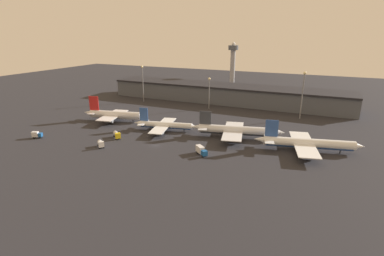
{
  "coord_description": "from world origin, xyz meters",
  "views": [
    {
      "loc": [
        71.39,
        -114.51,
        51.57
      ],
      "look_at": [
        12.27,
        15.39,
        6.0
      ],
      "focal_mm": 28.0,
      "sensor_mm": 36.0,
      "label": 1
    }
  ],
  "objects_px": {
    "airplane_1": "(165,125)",
    "service_vehicle_1": "(117,135)",
    "service_vehicle_0": "(37,135)",
    "airplane_0": "(115,115)",
    "airplane_2": "(236,130)",
    "airplane_3": "(307,143)",
    "service_vehicle_2": "(201,150)",
    "service_vehicle_3": "(101,144)",
    "control_tower": "(233,63)"
  },
  "relations": [
    {
      "from": "airplane_1",
      "to": "service_vehicle_1",
      "type": "height_order",
      "value": "airplane_1"
    },
    {
      "from": "service_vehicle_0",
      "to": "airplane_0",
      "type": "bearing_deg",
      "value": 44.81
    },
    {
      "from": "airplane_2",
      "to": "airplane_0",
      "type": "bearing_deg",
      "value": 167.47
    },
    {
      "from": "airplane_3",
      "to": "service_vehicle_2",
      "type": "height_order",
      "value": "airplane_3"
    },
    {
      "from": "service_vehicle_3",
      "to": "control_tower",
      "type": "relative_size",
      "value": 0.12
    },
    {
      "from": "airplane_3",
      "to": "control_tower",
      "type": "xyz_separation_m",
      "value": [
        -76.56,
        132.31,
        21.53
      ]
    },
    {
      "from": "service_vehicle_3",
      "to": "airplane_1",
      "type": "bearing_deg",
      "value": 106.08
    },
    {
      "from": "service_vehicle_2",
      "to": "service_vehicle_3",
      "type": "height_order",
      "value": "service_vehicle_2"
    },
    {
      "from": "airplane_3",
      "to": "airplane_1",
      "type": "bearing_deg",
      "value": 166.81
    },
    {
      "from": "service_vehicle_3",
      "to": "airplane_3",
      "type": "bearing_deg",
      "value": 60.78
    },
    {
      "from": "service_vehicle_1",
      "to": "service_vehicle_2",
      "type": "distance_m",
      "value": 47.74
    },
    {
      "from": "airplane_3",
      "to": "service_vehicle_1",
      "type": "distance_m",
      "value": 92.41
    },
    {
      "from": "service_vehicle_3",
      "to": "service_vehicle_0",
      "type": "bearing_deg",
      "value": -135.73
    },
    {
      "from": "airplane_3",
      "to": "service_vehicle_1",
      "type": "height_order",
      "value": "airplane_3"
    },
    {
      "from": "service_vehicle_2",
      "to": "service_vehicle_1",
      "type": "bearing_deg",
      "value": -142.89
    },
    {
      "from": "airplane_2",
      "to": "service_vehicle_2",
      "type": "bearing_deg",
      "value": -118.47
    },
    {
      "from": "airplane_0",
      "to": "airplane_2",
      "type": "xyz_separation_m",
      "value": [
        76.25,
        1.07,
        -0.02
      ]
    },
    {
      "from": "service_vehicle_0",
      "to": "service_vehicle_3",
      "type": "xyz_separation_m",
      "value": [
        38.54,
        3.41,
        -0.07
      ]
    },
    {
      "from": "service_vehicle_2",
      "to": "airplane_3",
      "type": "bearing_deg",
      "value": 68.95
    },
    {
      "from": "airplane_0",
      "to": "service_vehicle_1",
      "type": "relative_size",
      "value": 5.93
    },
    {
      "from": "service_vehicle_3",
      "to": "service_vehicle_1",
      "type": "bearing_deg",
      "value": 134.01
    },
    {
      "from": "service_vehicle_2",
      "to": "control_tower",
      "type": "bearing_deg",
      "value": 142.08
    },
    {
      "from": "airplane_2",
      "to": "service_vehicle_2",
      "type": "distance_m",
      "value": 29.23
    },
    {
      "from": "airplane_0",
      "to": "service_vehicle_3",
      "type": "distance_m",
      "value": 44.41
    },
    {
      "from": "service_vehicle_1",
      "to": "airplane_3",
      "type": "bearing_deg",
      "value": 52.41
    },
    {
      "from": "airplane_2",
      "to": "airplane_3",
      "type": "height_order",
      "value": "airplane_3"
    },
    {
      "from": "airplane_0",
      "to": "airplane_1",
      "type": "relative_size",
      "value": 1.13
    },
    {
      "from": "service_vehicle_0",
      "to": "service_vehicle_2",
      "type": "distance_m",
      "value": 86.38
    },
    {
      "from": "service_vehicle_1",
      "to": "service_vehicle_3",
      "type": "height_order",
      "value": "service_vehicle_1"
    },
    {
      "from": "airplane_0",
      "to": "airplane_2",
      "type": "distance_m",
      "value": 76.26
    },
    {
      "from": "service_vehicle_1",
      "to": "service_vehicle_3",
      "type": "xyz_separation_m",
      "value": [
        1.13,
        -13.5,
        -0.06
      ]
    },
    {
      "from": "service_vehicle_1",
      "to": "control_tower",
      "type": "bearing_deg",
      "value": 123.98
    },
    {
      "from": "service_vehicle_3",
      "to": "control_tower",
      "type": "xyz_separation_m",
      "value": [
        12.15,
        167.37,
        23.45
      ]
    },
    {
      "from": "control_tower",
      "to": "service_vehicle_0",
      "type": "bearing_deg",
      "value": -106.53
    },
    {
      "from": "service_vehicle_0",
      "to": "service_vehicle_2",
      "type": "relative_size",
      "value": 0.74
    },
    {
      "from": "airplane_2",
      "to": "control_tower",
      "type": "xyz_separation_m",
      "value": [
        -42.03,
        127.82,
        21.4
      ]
    },
    {
      "from": "airplane_0",
      "to": "airplane_2",
      "type": "height_order",
      "value": "airplane_0"
    },
    {
      "from": "airplane_1",
      "to": "service_vehicle_3",
      "type": "bearing_deg",
      "value": -126.47
    },
    {
      "from": "service_vehicle_2",
      "to": "control_tower",
      "type": "xyz_separation_m",
      "value": [
        -34.41,
        155.98,
        23.23
      ]
    },
    {
      "from": "airplane_2",
      "to": "control_tower",
      "type": "relative_size",
      "value": 1.1
    },
    {
      "from": "control_tower",
      "to": "airplane_0",
      "type": "bearing_deg",
      "value": -104.87
    },
    {
      "from": "airplane_1",
      "to": "control_tower",
      "type": "bearing_deg",
      "value": 77.86
    },
    {
      "from": "service_vehicle_0",
      "to": "service_vehicle_1",
      "type": "relative_size",
      "value": 0.79
    },
    {
      "from": "control_tower",
      "to": "airplane_3",
      "type": "bearing_deg",
      "value": -59.95
    },
    {
      "from": "airplane_0",
      "to": "airplane_1",
      "type": "xyz_separation_m",
      "value": [
        36.98,
        -3.61,
        -0.83
      ]
    },
    {
      "from": "airplane_1",
      "to": "airplane_2",
      "type": "distance_m",
      "value": 39.56
    },
    {
      "from": "airplane_0",
      "to": "service_vehicle_2",
      "type": "relative_size",
      "value": 5.59
    },
    {
      "from": "airplane_0",
      "to": "service_vehicle_2",
      "type": "xyz_separation_m",
      "value": [
        68.63,
        -27.09,
        -1.85
      ]
    },
    {
      "from": "airplane_3",
      "to": "service_vehicle_2",
      "type": "distance_m",
      "value": 48.37
    },
    {
      "from": "airplane_1",
      "to": "airplane_3",
      "type": "distance_m",
      "value": 73.81
    }
  ]
}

